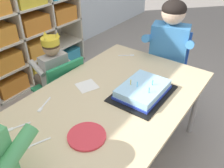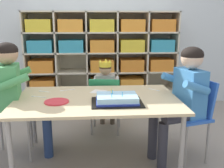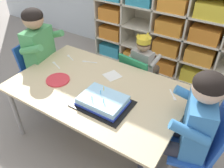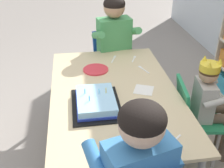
{
  "view_description": "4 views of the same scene",
  "coord_description": "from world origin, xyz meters",
  "px_view_note": "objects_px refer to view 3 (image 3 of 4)",
  "views": [
    {
      "loc": [
        -0.95,
        -0.71,
        1.49
      ],
      "look_at": [
        0.06,
        0.02,
        0.66
      ],
      "focal_mm": 37.71,
      "sensor_mm": 36.0,
      "label": 1
    },
    {
      "loc": [
        -0.02,
        -2.16,
        1.24
      ],
      "look_at": [
        0.13,
        0.03,
        0.71
      ],
      "focal_mm": 41.27,
      "sensor_mm": 36.0,
      "label": 2
    },
    {
      "loc": [
        0.9,
        -1.18,
        1.73
      ],
      "look_at": [
        0.13,
        0.03,
        0.65
      ],
      "focal_mm": 36.67,
      "sensor_mm": 36.0,
      "label": 3
    },
    {
      "loc": [
        1.64,
        -0.26,
        1.62
      ],
      "look_at": [
        0.15,
        -0.04,
        0.73
      ],
      "focal_mm": 44.48,
      "sensor_mm": 36.0,
      "label": 4
    }
  ],
  "objects_px": {
    "classroom_chair_adult_side": "(39,66)",
    "classroom_chair_guest_side": "(200,145)",
    "child_with_crown": "(144,61)",
    "fork_by_napkin": "(70,57)",
    "paper_plate_stack": "(58,80)",
    "activity_table": "(97,91)",
    "birthday_cake_on_tray": "(103,101)",
    "fork_beside_plate_stack": "(89,62)",
    "adult_helper_seated": "(45,50)",
    "classroom_chair_blue": "(137,77)",
    "fork_scattered_mid_table": "(173,95)",
    "guest_at_table_side": "(188,122)",
    "fork_near_cake_tray": "(56,65)"
  },
  "relations": [
    {
      "from": "child_with_crown",
      "to": "fork_near_cake_tray",
      "type": "height_order",
      "value": "child_with_crown"
    },
    {
      "from": "paper_plate_stack",
      "to": "classroom_chair_guest_side",
      "type": "bearing_deg",
      "value": 4.49
    },
    {
      "from": "classroom_chair_blue",
      "to": "paper_plate_stack",
      "type": "relative_size",
      "value": 3.22
    },
    {
      "from": "birthday_cake_on_tray",
      "to": "classroom_chair_guest_side",
      "type": "bearing_deg",
      "value": 11.12
    },
    {
      "from": "birthday_cake_on_tray",
      "to": "paper_plate_stack",
      "type": "bearing_deg",
      "value": 174.85
    },
    {
      "from": "activity_table",
      "to": "fork_beside_plate_stack",
      "type": "distance_m",
      "value": 0.41
    },
    {
      "from": "paper_plate_stack",
      "to": "activity_table",
      "type": "bearing_deg",
      "value": 16.57
    },
    {
      "from": "classroom_chair_blue",
      "to": "child_with_crown",
      "type": "xyz_separation_m",
      "value": [
        0.01,
        0.11,
        0.13
      ]
    },
    {
      "from": "adult_helper_seated",
      "to": "birthday_cake_on_tray",
      "type": "distance_m",
      "value": 0.91
    },
    {
      "from": "child_with_crown",
      "to": "classroom_chair_guest_side",
      "type": "distance_m",
      "value": 1.02
    },
    {
      "from": "birthday_cake_on_tray",
      "to": "paper_plate_stack",
      "type": "relative_size",
      "value": 2.07
    },
    {
      "from": "adult_helper_seated",
      "to": "fork_near_cake_tray",
      "type": "distance_m",
      "value": 0.2
    },
    {
      "from": "fork_by_napkin",
      "to": "fork_beside_plate_stack",
      "type": "height_order",
      "value": "same"
    },
    {
      "from": "classroom_chair_adult_side",
      "to": "classroom_chair_guest_side",
      "type": "xyz_separation_m",
      "value": [
        1.69,
        -0.11,
        -0.0
      ]
    },
    {
      "from": "activity_table",
      "to": "classroom_chair_guest_side",
      "type": "height_order",
      "value": "classroom_chair_guest_side"
    },
    {
      "from": "fork_near_cake_tray",
      "to": "guest_at_table_side",
      "type": "bearing_deg",
      "value": 16.77
    },
    {
      "from": "fork_by_napkin",
      "to": "activity_table",
      "type": "bearing_deg",
      "value": -3.16
    },
    {
      "from": "fork_scattered_mid_table",
      "to": "fork_beside_plate_stack",
      "type": "height_order",
      "value": "same"
    },
    {
      "from": "classroom_chair_guest_side",
      "to": "guest_at_table_side",
      "type": "relative_size",
      "value": 0.72
    },
    {
      "from": "fork_scattered_mid_table",
      "to": "fork_near_cake_tray",
      "type": "bearing_deg",
      "value": 59.39
    },
    {
      "from": "classroom_chair_guest_side",
      "to": "fork_beside_plate_stack",
      "type": "height_order",
      "value": "classroom_chair_guest_side"
    },
    {
      "from": "child_with_crown",
      "to": "paper_plate_stack",
      "type": "height_order",
      "value": "child_with_crown"
    },
    {
      "from": "classroom_chair_adult_side",
      "to": "fork_beside_plate_stack",
      "type": "distance_m",
      "value": 0.57
    },
    {
      "from": "classroom_chair_guest_side",
      "to": "paper_plate_stack",
      "type": "relative_size",
      "value": 3.67
    },
    {
      "from": "birthday_cake_on_tray",
      "to": "fork_near_cake_tray",
      "type": "distance_m",
      "value": 0.72
    },
    {
      "from": "classroom_chair_blue",
      "to": "birthday_cake_on_tray",
      "type": "bearing_deg",
      "value": 103.72
    },
    {
      "from": "classroom_chair_blue",
      "to": "guest_at_table_side",
      "type": "height_order",
      "value": "guest_at_table_side"
    },
    {
      "from": "classroom_chair_blue",
      "to": "child_with_crown",
      "type": "distance_m",
      "value": 0.17
    },
    {
      "from": "adult_helper_seated",
      "to": "fork_beside_plate_stack",
      "type": "xyz_separation_m",
      "value": [
        0.41,
        0.15,
        -0.08
      ]
    },
    {
      "from": "fork_scattered_mid_table",
      "to": "classroom_chair_guest_side",
      "type": "bearing_deg",
      "value": -166.93
    },
    {
      "from": "paper_plate_stack",
      "to": "fork_near_cake_tray",
      "type": "height_order",
      "value": "paper_plate_stack"
    },
    {
      "from": "fork_beside_plate_stack",
      "to": "fork_near_cake_tray",
      "type": "height_order",
      "value": "same"
    },
    {
      "from": "birthday_cake_on_tray",
      "to": "fork_by_napkin",
      "type": "distance_m",
      "value": 0.77
    },
    {
      "from": "classroom_chair_blue",
      "to": "paper_plate_stack",
      "type": "distance_m",
      "value": 0.82
    },
    {
      "from": "fork_beside_plate_stack",
      "to": "birthday_cake_on_tray",
      "type": "bearing_deg",
      "value": -63.35
    },
    {
      "from": "activity_table",
      "to": "paper_plate_stack",
      "type": "relative_size",
      "value": 7.02
    },
    {
      "from": "activity_table",
      "to": "fork_scattered_mid_table",
      "type": "xyz_separation_m",
      "value": [
        0.57,
        0.23,
        0.05
      ]
    },
    {
      "from": "classroom_chair_adult_side",
      "to": "guest_at_table_side",
      "type": "xyz_separation_m",
      "value": [
        1.58,
        -0.14,
        0.19
      ]
    },
    {
      "from": "fork_beside_plate_stack",
      "to": "classroom_chair_guest_side",
      "type": "bearing_deg",
      "value": -34.09
    },
    {
      "from": "guest_at_table_side",
      "to": "adult_helper_seated",
      "type": "bearing_deg",
      "value": -111.39
    },
    {
      "from": "classroom_chair_adult_side",
      "to": "child_with_crown",
      "type": "bearing_deg",
      "value": -68.58
    },
    {
      "from": "birthday_cake_on_tray",
      "to": "child_with_crown",
      "type": "bearing_deg",
      "value": 93.63
    },
    {
      "from": "activity_table",
      "to": "fork_by_napkin",
      "type": "bearing_deg",
      "value": 153.42
    },
    {
      "from": "child_with_crown",
      "to": "fork_by_napkin",
      "type": "distance_m",
      "value": 0.75
    },
    {
      "from": "classroom_chair_blue",
      "to": "activity_table",
      "type": "bearing_deg",
      "value": 88.76
    },
    {
      "from": "paper_plate_stack",
      "to": "fork_scattered_mid_table",
      "type": "height_order",
      "value": "paper_plate_stack"
    },
    {
      "from": "classroom_chair_adult_side",
      "to": "classroom_chair_guest_side",
      "type": "bearing_deg",
      "value": -103.68
    },
    {
      "from": "birthday_cake_on_tray",
      "to": "fork_by_napkin",
      "type": "bearing_deg",
      "value": 149.27
    },
    {
      "from": "classroom_chair_adult_side",
      "to": "classroom_chair_guest_side",
      "type": "relative_size",
      "value": 0.96
    },
    {
      "from": "paper_plate_stack",
      "to": "guest_at_table_side",
      "type": "bearing_deg",
      "value": 3.38
    }
  ]
}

